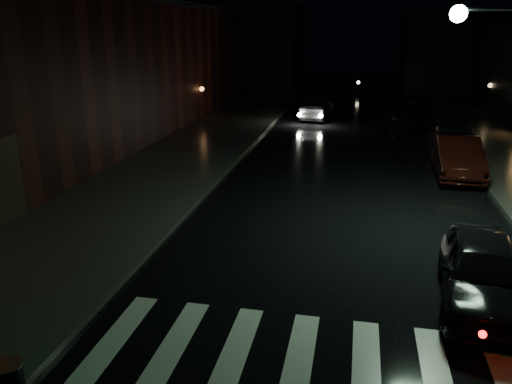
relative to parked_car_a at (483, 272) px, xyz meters
The scene contains 11 objects.
ground 6.95m from the parked_car_a, 150.85° to the right, with size 120.00×120.00×0.00m, color black.
sidewalk_left 15.34m from the parked_car_a, 136.07° to the left, with size 6.00×44.00×0.15m, color #282826.
building_left 22.19m from the parked_car_a, 144.99° to the left, with size 10.00×36.00×7.00m, color black.
building_far_left 44.73m from the parked_car_a, 111.07° to the left, with size 14.00×10.00×8.00m, color black.
building_far_right 42.48m from the parked_car_a, 79.17° to the left, with size 14.00×10.00×7.00m, color black.
crosswalk 4.24m from the parked_car_a, 136.65° to the right, with size 9.00×3.00×0.01m, color beige.
parked_car_a is the anchor object (origin of this frame).
parked_car_b 10.46m from the parked_car_a, 83.53° to the left, with size 1.67×4.78×1.57m, color black.
parked_car_c 13.50m from the parked_car_a, 83.35° to the left, with size 2.05×5.04×1.46m, color black.
parked_car_d 22.37m from the parked_car_a, 88.57° to the left, with size 2.53×5.50×1.53m, color black.
oncoming_car 23.13m from the parked_car_a, 103.85° to the left, with size 1.52×4.35×1.43m, color black.
Camera 1 is at (3.17, -7.16, 5.77)m, focal length 35.00 mm.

